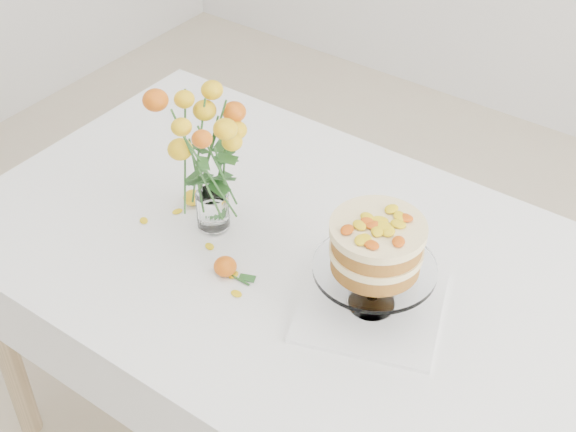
# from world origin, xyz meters

# --- Properties ---
(table) EXTENTS (1.43, 0.93, 0.76)m
(table) POSITION_xyz_m (0.00, 0.00, 0.67)
(table) COLOR tan
(table) RESTS_ON ground
(napkin) EXTENTS (0.36, 0.36, 0.01)m
(napkin) POSITION_xyz_m (0.26, -0.05, 0.76)
(napkin) COLOR white
(napkin) RESTS_ON table
(cake_stand) EXTENTS (0.24, 0.24, 0.22)m
(cake_stand) POSITION_xyz_m (0.26, -0.05, 0.91)
(cake_stand) COLOR white
(cake_stand) RESTS_ON napkin
(rose_vase) EXTENTS (0.31, 0.31, 0.37)m
(rose_vase) POSITION_xyz_m (-0.16, -0.04, 0.97)
(rose_vase) COLOR white
(rose_vase) RESTS_ON table
(loose_rose_near) EXTENTS (0.08, 0.04, 0.04)m
(loose_rose_near) POSITION_xyz_m (-0.25, -0.00, 0.77)
(loose_rose_near) COLOR yellow
(loose_rose_near) RESTS_ON table
(loose_rose_far) EXTENTS (0.09, 0.05, 0.04)m
(loose_rose_far) POSITION_xyz_m (-0.04, -0.14, 0.78)
(loose_rose_far) COLOR #D3610A
(loose_rose_far) RESTS_ON table
(stray_petal_a) EXTENTS (0.03, 0.02, 0.00)m
(stray_petal_a) POSITION_xyz_m (-0.12, -0.10, 0.76)
(stray_petal_a) COLOR yellow
(stray_petal_a) RESTS_ON table
(stray_petal_b) EXTENTS (0.03, 0.02, 0.00)m
(stray_petal_b) POSITION_xyz_m (-0.02, -0.14, 0.76)
(stray_petal_b) COLOR yellow
(stray_petal_b) RESTS_ON table
(stray_petal_c) EXTENTS (0.03, 0.02, 0.00)m
(stray_petal_c) POSITION_xyz_m (0.02, -0.18, 0.76)
(stray_petal_c) COLOR yellow
(stray_petal_c) RESTS_ON table
(stray_petal_d) EXTENTS (0.03, 0.02, 0.00)m
(stray_petal_d) POSITION_xyz_m (-0.26, -0.05, 0.76)
(stray_petal_d) COLOR yellow
(stray_petal_d) RESTS_ON table
(stray_petal_e) EXTENTS (0.03, 0.02, 0.00)m
(stray_petal_e) POSITION_xyz_m (-0.30, -0.12, 0.76)
(stray_petal_e) COLOR yellow
(stray_petal_e) RESTS_ON table
(stray_petal_f) EXTENTS (0.03, 0.02, 0.00)m
(stray_petal_f) POSITION_xyz_m (0.30, -0.08, 0.76)
(stray_petal_f) COLOR yellow
(stray_petal_f) RESTS_ON table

